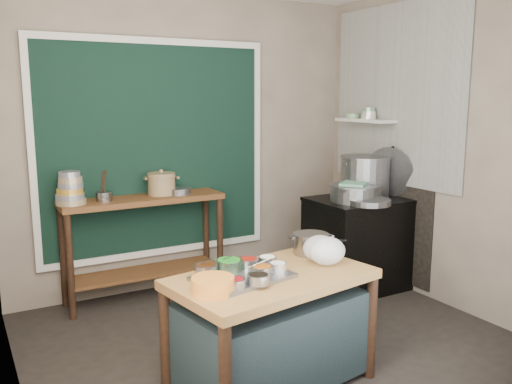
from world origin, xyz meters
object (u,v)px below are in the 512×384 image
condiment_tray (243,277)px  saucepan (311,244)px  yellow_basin (213,285)px  ceramic_crock (162,185)px  steamer (355,193)px  stock_pot (365,176)px  utensil_cup (104,196)px  back_counter (144,248)px  prep_table (272,331)px  stove_block (359,245)px

condiment_tray → saucepan: saucepan is taller
condiment_tray → yellow_basin: bearing=-153.4°
ceramic_crock → steamer: ceramic_crock is taller
ceramic_crock → stock_pot: stock_pot is taller
utensil_cup → stock_pot: bearing=-15.0°
condiment_tray → yellow_basin: yellow_basin is taller
back_counter → stock_pot: bearing=-18.1°
prep_table → yellow_basin: (-0.46, -0.12, 0.42)m
stove_block → steamer: size_ratio=1.86×
prep_table → condiment_tray: 0.44m
saucepan → ceramic_crock: (-0.49, 1.67, 0.22)m
back_counter → stock_pot: 2.20m
saucepan → ceramic_crock: size_ratio=0.98×
prep_table → stock_pot: 2.28m
back_counter → stove_block: back_counter is taller
stove_block → ceramic_crock: bearing=155.9°
prep_table → yellow_basin: 0.63m
yellow_basin → ceramic_crock: size_ratio=0.92×
stock_pot → utensil_cup: bearing=165.0°
saucepan → stove_block: bearing=57.5°
stock_pot → stove_block: bearing=-145.6°
condiment_tray → yellow_basin: size_ratio=2.25×
condiment_tray → prep_table: bearing=-4.1°
back_counter → utensil_cup: bearing=-175.8°
saucepan → stock_pot: size_ratio=0.53×
condiment_tray → ceramic_crock: size_ratio=2.06×
stove_block → yellow_basin: bearing=-149.3°
prep_table → condiment_tray: (-0.20, 0.01, 0.39)m
saucepan → steamer: size_ratio=0.54×
utensil_cup → stock_pot: stock_pot is taller
ceramic_crock → condiment_tray: bearing=-95.1°
yellow_basin → saucepan: 1.00m
stove_block → stock_pot: (0.11, 0.07, 0.65)m
back_counter → steamer: size_ratio=3.00×
prep_table → back_counter: bearing=87.7°
back_counter → prep_table: bearing=-83.4°
prep_table → stove_block: size_ratio=1.39×
back_counter → steamer: (1.76, -0.81, 0.48)m
saucepan → steamer: 1.36m
saucepan → stock_pot: (1.32, 0.98, 0.25)m
back_counter → stove_block: bearing=-21.0°
yellow_basin → stove_block: bearing=30.7°
stove_block → saucepan: bearing=-143.3°
stock_pot → steamer: bearing=-148.8°
condiment_tray → utensil_cup: bearing=101.3°
prep_table → utensil_cup: bearing=97.9°
stove_block → ceramic_crock: 1.97m
yellow_basin → utensil_cup: size_ratio=1.78×
condiment_tray → steamer: bearing=31.5°
stock_pot → back_counter: bearing=161.9°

